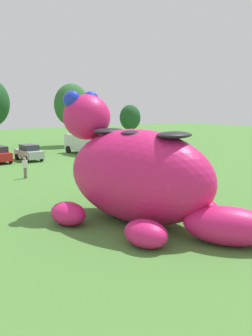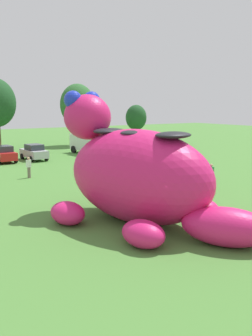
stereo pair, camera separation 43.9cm
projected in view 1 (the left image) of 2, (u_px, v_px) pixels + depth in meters
name	position (u px, v px, depth m)	size (l,w,h in m)	color
ground_plane	(169.00, 230.00, 16.36)	(160.00, 160.00, 0.00)	#4C8438
giant_inflatable_creature	(138.00, 175.00, 17.19)	(9.00, 11.84, 6.56)	#E01E6B
car_silver	(29.00, 152.00, 37.37)	(2.17, 4.21, 1.72)	#B7BABF
box_truck	(87.00, 141.00, 41.92)	(3.07, 6.62, 2.95)	silver
tree_centre_left	(72.00, 105.00, 50.64)	(5.08, 5.08, 9.02)	brown
tree_centre	(130.00, 118.00, 56.27)	(3.39, 3.39, 6.02)	brown
spectator_near_inflatable	(106.00, 153.00, 37.17)	(0.38, 0.26, 1.71)	black
spectator_by_cars	(189.00, 177.00, 24.42)	(0.38, 0.26, 1.71)	#2D334C
spectator_wandering	(25.00, 168.00, 27.96)	(0.38, 0.26, 1.71)	#726656
spectator_far_side	(208.00, 175.00, 24.97)	(0.38, 0.26, 1.71)	#726656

